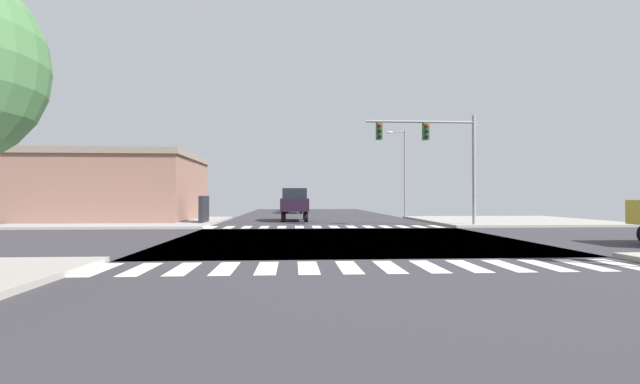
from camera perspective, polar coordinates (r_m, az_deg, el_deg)
The scene contains 11 objects.
ground at distance 18.29m, azimuth 3.18°, elevation -6.15°, with size 90.00×90.00×0.05m.
sidewalk_corner_ne at distance 33.71m, azimuth 23.17°, elevation -3.41°, with size 12.00×12.00×0.14m.
sidewalk_corner_nw at distance 32.03m, azimuth -23.42°, elevation -3.56°, with size 12.00×12.00×0.14m.
crosswalk_near at distance 11.08m, azimuth 6.35°, elevation -9.59°, with size 13.50×2.00×0.01m.
crosswalk_far at distance 25.51m, azimuth 0.69°, elevation -4.52°, with size 13.50×2.00×0.01m.
traffic_signal_mast at distance 26.53m, azimuth 14.29°, elevation 6.00°, with size 6.45×0.55×6.49m.
street_lamp at distance 40.15m, azimuth 10.57°, elevation 3.47°, with size 1.78×0.32×7.65m.
bank_building at distance 35.12m, azimuth -27.04°, elevation 0.50°, with size 15.60×10.17×4.76m.
suv_nearside_1 at distance 31.85m, azimuth -3.31°, elevation -1.25°, with size 1.96×4.60×2.34m.
sedan_queued_1 at distance 47.23m, azimuth -3.38°, elevation -1.39°, with size 1.80×4.30×1.88m.
sedan_trailing_2 at distance 53.79m, azimuth -3.40°, elevation -1.30°, with size 1.80×4.30×1.88m.
Camera 1 is at (-2.13, -18.08, 1.73)m, focal length 24.78 mm.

